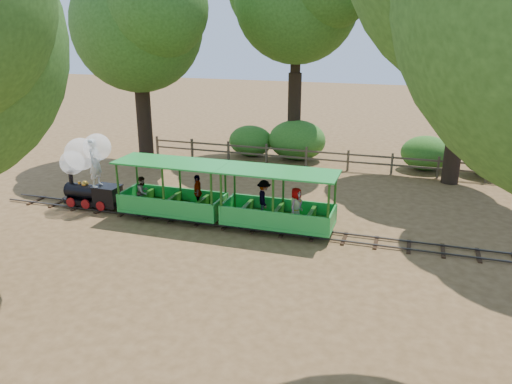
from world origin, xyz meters
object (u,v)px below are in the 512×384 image
(carriage_front, at_px, (172,197))
(fence, at_px, (327,157))
(carriage_rear, at_px, (278,207))
(locomotive, at_px, (87,165))

(carriage_front, bearing_deg, fence, 63.02)
(carriage_rear, bearing_deg, locomotive, 179.84)
(locomotive, height_order, carriage_front, locomotive)
(locomotive, height_order, fence, locomotive)
(locomotive, distance_m, fence, 11.01)
(carriage_front, distance_m, fence, 8.98)
(fence, bearing_deg, carriage_front, -116.98)
(carriage_front, relative_size, carriage_rear, 1.00)
(carriage_front, height_order, fence, carriage_front)
(carriage_rear, height_order, fence, carriage_rear)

